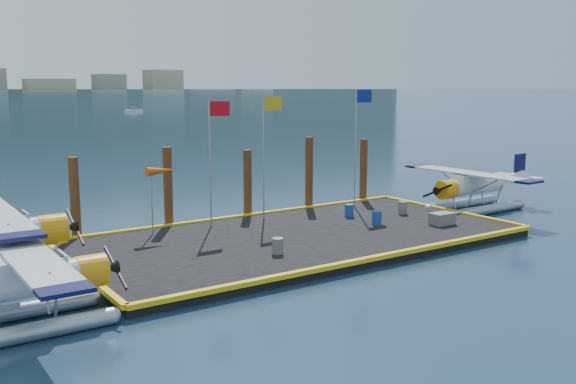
{
  "coord_description": "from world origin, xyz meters",
  "views": [
    {
      "loc": [
        -16.43,
        -23.45,
        7.19
      ],
      "look_at": [
        0.77,
        2.0,
        2.02
      ],
      "focal_mm": 40.0,
      "sensor_mm": 36.0,
      "label": 1
    }
  ],
  "objects_px": {
    "piling_1": "(168,190)",
    "piling_2": "(248,186)",
    "crate": "(442,219)",
    "drum_1": "(377,218)",
    "flagpole_blue": "(358,130)",
    "drum_2": "(349,210)",
    "seaplane_a": "(19,288)",
    "drum_3": "(278,246)",
    "flagpole_yellow": "(267,138)",
    "flagpole_red": "(214,144)",
    "windsock": "(161,172)",
    "piling_3": "(309,175)",
    "piling_0": "(75,201)",
    "piling_4": "(363,173)",
    "seaplane_d": "(472,189)",
    "drum_4": "(403,208)"
  },
  "relations": [
    {
      "from": "piling_0",
      "to": "piling_1",
      "type": "relative_size",
      "value": 0.95
    },
    {
      "from": "drum_3",
      "to": "flagpole_yellow",
      "type": "xyz_separation_m",
      "value": [
        3.35,
        6.12,
        3.79
      ]
    },
    {
      "from": "windsock",
      "to": "piling_3",
      "type": "xyz_separation_m",
      "value": [
        9.53,
        1.6,
        -1.08
      ]
    },
    {
      "from": "piling_2",
      "to": "piling_3",
      "type": "xyz_separation_m",
      "value": [
        4.0,
        0.0,
        0.25
      ]
    },
    {
      "from": "drum_3",
      "to": "crate",
      "type": "xyz_separation_m",
      "value": [
        9.72,
        0.13,
        -0.04
      ]
    },
    {
      "from": "seaplane_a",
      "to": "drum_3",
      "type": "distance_m",
      "value": 10.39
    },
    {
      "from": "drum_1",
      "to": "flagpole_yellow",
      "type": "relative_size",
      "value": 0.11
    },
    {
      "from": "drum_1",
      "to": "flagpole_blue",
      "type": "bearing_deg",
      "value": 61.33
    },
    {
      "from": "seaplane_a",
      "to": "piling_0",
      "type": "relative_size",
      "value": 2.11
    },
    {
      "from": "seaplane_d",
      "to": "drum_3",
      "type": "height_order",
      "value": "seaplane_d"
    },
    {
      "from": "flagpole_blue",
      "to": "flagpole_yellow",
      "type": "bearing_deg",
      "value": 180.0
    },
    {
      "from": "drum_2",
      "to": "piling_4",
      "type": "relative_size",
      "value": 0.16
    },
    {
      "from": "drum_3",
      "to": "flagpole_yellow",
      "type": "bearing_deg",
      "value": 61.27
    },
    {
      "from": "crate",
      "to": "piling_1",
      "type": "xyz_separation_m",
      "value": [
        -11.07,
        7.59,
        1.41
      ]
    },
    {
      "from": "crate",
      "to": "piling_2",
      "type": "xyz_separation_m",
      "value": [
        -6.57,
        7.59,
        1.21
      ]
    },
    {
      "from": "flagpole_yellow",
      "to": "flagpole_blue",
      "type": "distance_m",
      "value": 6.0
    },
    {
      "from": "drum_3",
      "to": "drum_2",
      "type": "bearing_deg",
      "value": 30.17
    },
    {
      "from": "crate",
      "to": "piling_1",
      "type": "bearing_deg",
      "value": 145.58
    },
    {
      "from": "drum_2",
      "to": "drum_3",
      "type": "xyz_separation_m",
      "value": [
        -7.16,
        -4.16,
        0.0
      ]
    },
    {
      "from": "flagpole_blue",
      "to": "piling_4",
      "type": "xyz_separation_m",
      "value": [
        1.8,
        1.6,
        -2.69
      ]
    },
    {
      "from": "drum_3",
      "to": "piling_2",
      "type": "distance_m",
      "value": 8.42
    },
    {
      "from": "crate",
      "to": "piling_2",
      "type": "distance_m",
      "value": 10.11
    },
    {
      "from": "flagpole_blue",
      "to": "piling_0",
      "type": "xyz_separation_m",
      "value": [
        -15.2,
        1.6,
        -2.69
      ]
    },
    {
      "from": "windsock",
      "to": "flagpole_red",
      "type": "bearing_deg",
      "value": 0.0
    },
    {
      "from": "drum_3",
      "to": "piling_4",
      "type": "bearing_deg",
      "value": 34.69
    },
    {
      "from": "piling_1",
      "to": "piling_2",
      "type": "distance_m",
      "value": 4.5
    },
    {
      "from": "drum_3",
      "to": "flagpole_red",
      "type": "xyz_separation_m",
      "value": [
        0.36,
        6.12,
        3.67
      ]
    },
    {
      "from": "seaplane_a",
      "to": "flagpole_blue",
      "type": "relative_size",
      "value": 1.3
    },
    {
      "from": "drum_2",
      "to": "piling_0",
      "type": "relative_size",
      "value": 0.16
    },
    {
      "from": "crate",
      "to": "piling_2",
      "type": "height_order",
      "value": "piling_2"
    },
    {
      "from": "drum_2",
      "to": "piling_2",
      "type": "height_order",
      "value": "piling_2"
    },
    {
      "from": "drum_3",
      "to": "drum_4",
      "type": "height_order",
      "value": "drum_4"
    },
    {
      "from": "drum_2",
      "to": "drum_4",
      "type": "bearing_deg",
      "value": -20.25
    },
    {
      "from": "windsock",
      "to": "piling_1",
      "type": "relative_size",
      "value": 0.74
    },
    {
      "from": "drum_1",
      "to": "windsock",
      "type": "relative_size",
      "value": 0.21
    },
    {
      "from": "drum_3",
      "to": "flagpole_blue",
      "type": "relative_size",
      "value": 0.1
    },
    {
      "from": "seaplane_d",
      "to": "crate",
      "type": "relative_size",
      "value": 7.46
    },
    {
      "from": "piling_0",
      "to": "piling_3",
      "type": "relative_size",
      "value": 0.93
    },
    {
      "from": "drum_1",
      "to": "drum_2",
      "type": "bearing_deg",
      "value": 87.01
    },
    {
      "from": "crate",
      "to": "piling_4",
      "type": "relative_size",
      "value": 0.29
    },
    {
      "from": "piling_4",
      "to": "piling_3",
      "type": "bearing_deg",
      "value": 180.0
    },
    {
      "from": "windsock",
      "to": "piling_3",
      "type": "relative_size",
      "value": 0.73
    },
    {
      "from": "piling_0",
      "to": "piling_2",
      "type": "relative_size",
      "value": 1.05
    },
    {
      "from": "drum_1",
      "to": "piling_2",
      "type": "height_order",
      "value": "piling_2"
    },
    {
      "from": "drum_4",
      "to": "windsock",
      "type": "xyz_separation_m",
      "value": [
        -12.34,
        2.99,
        2.49
      ]
    },
    {
      "from": "drum_3",
      "to": "piling_1",
      "type": "height_order",
      "value": "piling_1"
    },
    {
      "from": "seaplane_a",
      "to": "seaplane_d",
      "type": "distance_m",
      "value": 25.65
    },
    {
      "from": "drum_2",
      "to": "piling_3",
      "type": "xyz_separation_m",
      "value": [
        -0.01,
        3.56,
        1.43
      ]
    },
    {
      "from": "drum_1",
      "to": "piling_2",
      "type": "distance_m",
      "value": 7.1
    },
    {
      "from": "crate",
      "to": "seaplane_a",
      "type": "bearing_deg",
      "value": -174.46
    }
  ]
}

